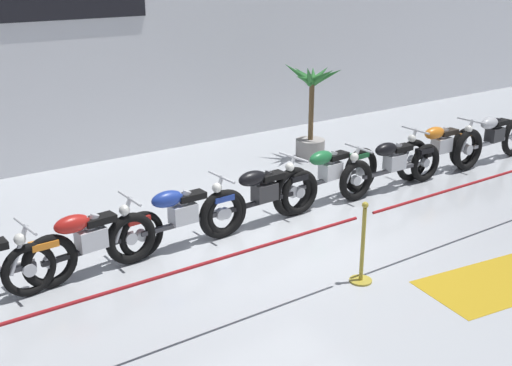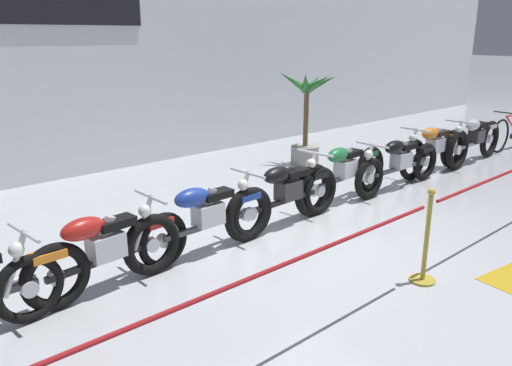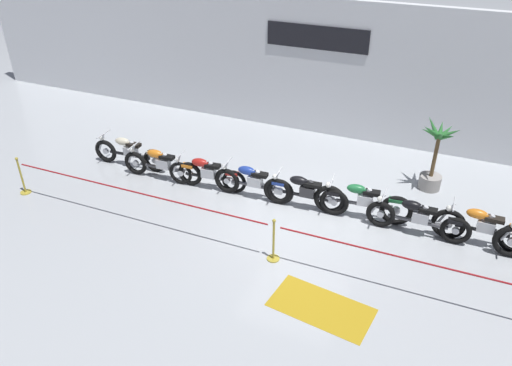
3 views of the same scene
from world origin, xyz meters
The scene contains 13 objects.
ground_plane centered at (0.00, 0.00, 0.00)m, with size 120.00×120.00×0.00m, color #B2B7BC.
back_wall centered at (0.00, 5.12, 2.10)m, with size 28.00×0.29×4.20m.
motorcycle_red_2 centered at (-2.74, 0.53, 0.46)m, with size 2.18×0.63×0.91m.
motorcycle_blue_3 centered at (-1.43, 0.57, 0.45)m, with size 2.17×0.62×0.93m.
motorcycle_black_4 centered at (-0.04, 0.60, 0.46)m, with size 2.18×0.62×0.94m.
motorcycle_green_5 centered at (1.35, 0.73, 0.48)m, with size 2.37×0.62×0.97m.
motorcycle_black_6 centered at (2.65, 0.58, 0.45)m, with size 2.35×0.62×0.92m.
motorcycle_orange_7 centered at (4.02, 0.72, 0.48)m, with size 2.18×0.62×0.96m.
motorcycle_silver_8 centered at (5.40, 0.58, 0.48)m, with size 2.33×0.62×0.97m.
bicycle centered at (7.26, 0.61, 0.40)m, with size 1.78×0.48×0.99m.
potted_palm_left_of_row centered at (2.72, 2.82, 0.90)m, with size 1.00×1.12×1.96m.
stanchion_far_left centered at (-1.50, -1.53, 0.77)m, with size 14.13×0.28×1.05m.
stanchion_mid_left centered at (-0.05, -1.53, 0.36)m, with size 0.28×0.28×1.05m.
Camera 2 is at (-4.63, -3.99, 2.57)m, focal length 35.00 mm.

